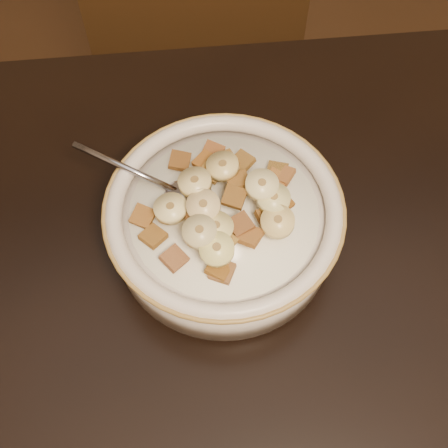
{
  "coord_description": "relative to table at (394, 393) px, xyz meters",
  "views": [
    {
      "loc": [
        -0.17,
        -0.1,
        1.26
      ],
      "look_at": [
        -0.14,
        0.17,
        0.78
      ],
      "focal_mm": 45.0,
      "sensor_mm": 36.0,
      "label": 1
    }
  ],
  "objects": [
    {
      "name": "banana_slice_2",
      "position": [
        -0.1,
        0.18,
        0.1
      ],
      "size": [
        0.04,
        0.04,
        0.01
      ],
      "primitive_type": "cylinder",
      "rotation": [
        0.07,
        -0.08,
        1.37
      ],
      "color": "beige",
      "rests_on": "milk"
    },
    {
      "name": "cereal_square_3",
      "position": [
        -0.13,
        0.15,
        0.09
      ],
      "size": [
        0.03,
        0.03,
        0.01
      ],
      "primitive_type": "cube",
      "rotation": [
        -0.15,
        0.03,
        1.96
      ],
      "color": "brown",
      "rests_on": "milk"
    },
    {
      "name": "cereal_square_4",
      "position": [
        -0.11,
        0.22,
        0.08
      ],
      "size": [
        0.03,
        0.03,
        0.01
      ],
      "primitive_type": "cube",
      "rotation": [
        -0.13,
        -0.16,
        0.69
      ],
      "color": "brown",
      "rests_on": "milk"
    },
    {
      "name": "table",
      "position": [
        0.0,
        0.0,
        0.0
      ],
      "size": [
        1.43,
        0.95,
        0.04
      ],
      "primitive_type": "cube",
      "rotation": [
        0.0,
        0.0,
        -0.03
      ],
      "color": "black",
      "rests_on": "floor"
    },
    {
      "name": "banana_slice_4",
      "position": [
        -0.09,
        0.17,
        0.1
      ],
      "size": [
        0.04,
        0.04,
        0.01
      ],
      "primitive_type": "cylinder",
      "rotation": [
        0.04,
        -0.02,
        1.06
      ],
      "color": "#E3D586",
      "rests_on": "milk"
    },
    {
      "name": "cereal_square_13",
      "position": [
        -0.21,
        0.18,
        0.08
      ],
      "size": [
        0.03,
        0.03,
        0.01
      ],
      "primitive_type": "cube",
      "rotation": [
        -0.18,
        -0.08,
        2.61
      ],
      "color": "brown",
      "rests_on": "milk"
    },
    {
      "name": "cereal_square_15",
      "position": [
        -0.15,
        0.11,
        0.08
      ],
      "size": [
        0.03,
        0.03,
        0.01
      ],
      "primitive_type": "cube",
      "rotation": [
        -0.04,
        0.11,
        2.63
      ],
      "color": "brown",
      "rests_on": "milk"
    },
    {
      "name": "cereal_square_10",
      "position": [
        -0.07,
        0.21,
        0.08
      ],
      "size": [
        0.03,
        0.03,
        0.01
      ],
      "primitive_type": "cube",
      "rotation": [
        -0.18,
        0.0,
        0.9
      ],
      "color": "brown",
      "rests_on": "milk"
    },
    {
      "name": "cereal_square_8",
      "position": [
        -0.15,
        0.11,
        0.08
      ],
      "size": [
        0.03,
        0.03,
        0.01
      ],
      "primitive_type": "cube",
      "rotation": [
        0.1,
        0.12,
        0.94
      ],
      "color": "brown",
      "rests_on": "milk"
    },
    {
      "name": "banana_slice_5",
      "position": [
        -0.16,
        0.14,
        0.1
      ],
      "size": [
        0.04,
        0.04,
        0.01
      ],
      "primitive_type": "cylinder",
      "rotation": [
        -0.07,
        -0.01,
        2.22
      ],
      "color": "#CFC284",
      "rests_on": "milk"
    },
    {
      "name": "cereal_square_11",
      "position": [
        -0.21,
        0.15,
        0.08
      ],
      "size": [
        0.03,
        0.03,
        0.01
      ],
      "primitive_type": "cube",
      "rotation": [
        -0.1,
        0.1,
        0.72
      ],
      "color": "brown",
      "rests_on": "milk"
    },
    {
      "name": "cereal_square_1",
      "position": [
        -0.14,
        0.21,
        0.09
      ],
      "size": [
        0.03,
        0.03,
        0.01
      ],
      "primitive_type": "cube",
      "rotation": [
        -0.1,
        -0.07,
        2.45
      ],
      "color": "brown",
      "rests_on": "milk"
    },
    {
      "name": "banana_slice_7",
      "position": [
        -0.09,
        0.14,
        0.1
      ],
      "size": [
        0.03,
        0.03,
        0.02
      ],
      "primitive_type": "cylinder",
      "rotation": [
        -0.11,
        -0.12,
        1.64
      ],
      "color": "#D9B973",
      "rests_on": "milk"
    },
    {
      "name": "cereal_square_14",
      "position": [
        -0.16,
        0.2,
        0.09
      ],
      "size": [
        0.03,
        0.03,
        0.01
      ],
      "primitive_type": "cube",
      "rotation": [
        0.22,
        -0.04,
        2.49
      ],
      "color": "#95571D",
      "rests_on": "milk"
    },
    {
      "name": "cereal_square_5",
      "position": [
        -0.08,
        0.2,
        0.08
      ],
      "size": [
        0.03,
        0.03,
        0.01
      ],
      "primitive_type": "cube",
      "rotation": [
        0.16,
        0.01,
        0.96
      ],
      "color": "brown",
      "rests_on": "milk"
    },
    {
      "name": "cereal_square_17",
      "position": [
        -0.13,
        0.22,
        0.09
      ],
      "size": [
        0.03,
        0.03,
        0.01
      ],
      "primitive_type": "cube",
      "rotation": [
        0.07,
        -0.0,
        1.94
      ],
      "color": "brown",
      "rests_on": "milk"
    },
    {
      "name": "cereal_square_12",
      "position": [
        -0.1,
        0.15,
        0.09
      ],
      "size": [
        0.03,
        0.02,
        0.01
      ],
      "primitive_type": "cube",
      "rotation": [
        0.24,
        -0.02,
        1.84
      ],
      "color": "brown",
      "rests_on": "milk"
    },
    {
      "name": "cereal_square_7",
      "position": [
        -0.12,
        0.19,
        0.09
      ],
      "size": [
        0.02,
        0.02,
        0.01
      ],
      "primitive_type": "cube",
      "rotation": [
        -0.22,
        -0.08,
        0.06
      ],
      "color": "brown",
      "rests_on": "milk"
    },
    {
      "name": "banana_slice_1",
      "position": [
        -0.16,
        0.19,
        0.1
      ],
      "size": [
        0.04,
        0.04,
        0.01
      ],
      "primitive_type": "cylinder",
      "rotation": [
        -0.01,
        0.13,
        2.15
      ],
      "color": "#ECC575",
      "rests_on": "milk"
    },
    {
      "name": "banana_slice_9",
      "position": [
        -0.19,
        0.17,
        0.09
      ],
      "size": [
        0.04,
        0.04,
        0.01
      ],
      "primitive_type": "cylinder",
      "rotation": [
        -0.06,
        0.09,
        1.75
      ],
      "color": "#FDED98",
      "rests_on": "milk"
    },
    {
      "name": "cereal_square_22",
      "position": [
        -0.12,
        0.14,
        0.09
      ],
      "size": [
        0.03,
        0.03,
        0.01
      ],
      "primitive_type": "cube",
      "rotation": [
        -0.15,
        0.13,
        0.93
      ],
      "color": "brown",
      "rests_on": "milk"
    },
    {
      "name": "banana_slice_3",
      "position": [
        -0.16,
        0.16,
        0.1
      ],
      "size": [
        0.04,
        0.04,
        0.02
      ],
      "primitive_type": "cylinder",
      "rotation": [
        0.1,
        -0.13,
        0.44
      ],
      "color": "beige",
      "rests_on": "milk"
    },
    {
      "name": "cereal_square_21",
      "position": [
        -0.16,
        0.16,
        0.09
      ],
      "size": [
        0.02,
        0.02,
        0.01
      ],
      "primitive_type": "cube",
      "rotation": [
        0.01,
        -0.03,
        3.0
      ],
      "color": "brown",
      "rests_on": "milk"
    },
    {
      "name": "cereal_square_20",
      "position": [
        -0.19,
        0.13,
        0.08
      ],
      "size": [
        0.03,
        0.03,
        0.01
      ],
      "primitive_type": "cube",
      "rotation": [
        0.2,
        0.14,
        0.69
      ],
      "color": "#965D35",
      "rests_on": "milk"
    },
    {
      "name": "banana_slice_0",
      "position": [
        -0.15,
        0.14,
        0.1
      ],
      "size": [
        0.04,
        0.04,
        0.02
      ],
      "primitive_type": "cylinder",
      "rotation": [
        0.1,
        0.12,
        0.96
      ],
      "color": "#F9DC8C",
      "rests_on": "milk"
    },
    {
      "name": "cereal_square_2",
      "position": [
        -0.08,
        0.21,
        0.08
      ],
      "size": [
        0.03,
        0.03,
        0.01
      ],
      "primitive_type": "cube",
      "rotation": [
        -0.03,
        0.0,
        1.21
      ],
      "color": "brown",
      "rests_on": "milk"
    },
    {
      "name": "chair",
      "position": [
        -0.11,
        0.55,
        -0.28
      ],
      "size": [
        0.42,
        0.42,
        0.9
      ],
      "primitive_type": "cube",
      "rotation": [
        0.0,
        0.0,
        -0.05
      ],
      "color": "#331F0E",
      "rests_on": "floor"
    },
    {
      "name": "cereal_square_19",
      "position": [
        -0.17,
        0.23,
        0.08
      ],
      "size": [
        0.03,
        0.03,
        0.01
      ],
      "primitive_type": "cube",
      "rotation": [
        0.14,
        -0.06,
        1.28
      ],
      "color": "brown",
      "rests_on": "milk"
    },
    {
      "name": "banana_slice_8",
      "position": [
        -0.15,
        0.12,
        0.1
      ],
      "size": [
        0.04,
        0.04,
        0.02
      ],
      "primitive_type": "cylinder",
      "rotation": [
        0.13,
        -0.11,
        0.41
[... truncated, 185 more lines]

